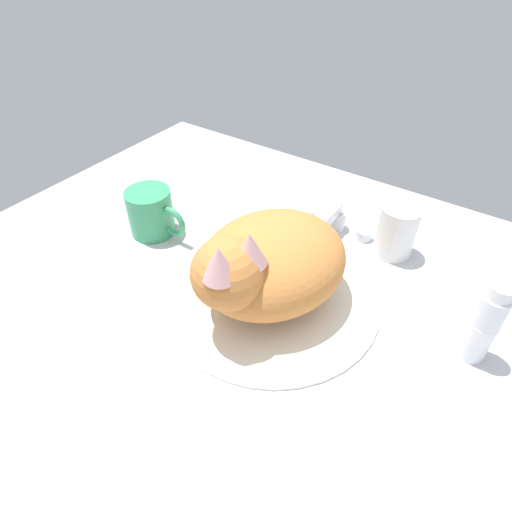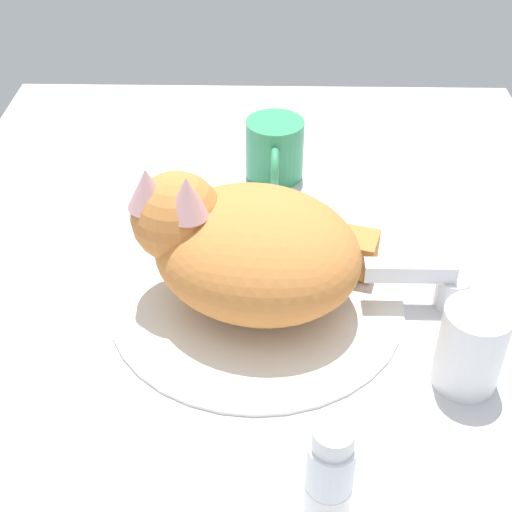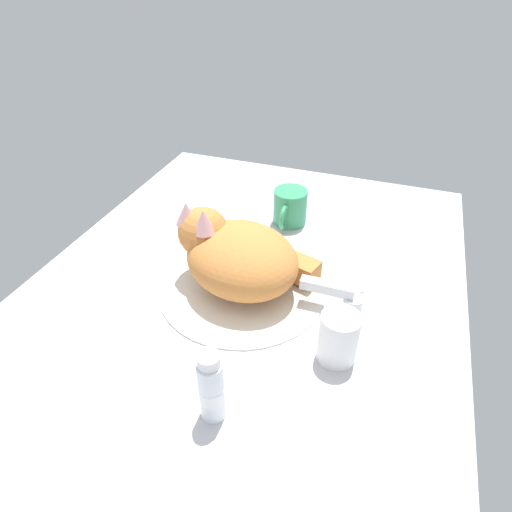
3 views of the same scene
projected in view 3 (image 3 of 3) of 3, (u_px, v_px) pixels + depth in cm
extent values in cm
cube|color=silver|center=(243.00, 293.00, 85.49)|extent=(110.00, 82.50, 3.00)
cylinder|color=silver|center=(243.00, 286.00, 84.35)|extent=(32.22, 32.22, 0.84)
cylinder|color=silver|center=(353.00, 305.00, 77.83)|extent=(3.60, 3.60, 3.75)
cube|color=silver|center=(327.00, 287.00, 77.42)|extent=(2.00, 9.77, 2.00)
cylinder|color=silver|center=(357.00, 290.00, 82.64)|extent=(2.80, 2.80, 1.80)
cylinder|color=silver|center=(346.00, 331.00, 74.17)|extent=(2.80, 2.80, 1.80)
ellipsoid|color=#D17F3D|center=(242.00, 259.00, 80.46)|extent=(24.85, 26.93, 12.24)
sphere|color=#D17F3D|center=(203.00, 232.00, 81.71)|extent=(12.26, 12.26, 9.63)
ellipsoid|color=white|center=(211.00, 244.00, 81.84)|extent=(7.06, 7.65, 5.30)
cone|color=#DB9E9E|center=(204.00, 221.00, 77.13)|extent=(5.52, 5.52, 4.34)
cone|color=#DB9E9E|center=(187.00, 213.00, 79.30)|extent=(5.52, 5.52, 4.34)
cube|color=#D17F3D|center=(294.00, 267.00, 85.02)|extent=(7.15, 10.95, 4.42)
ellipsoid|color=white|center=(256.00, 248.00, 90.41)|extent=(5.24, 6.47, 3.98)
cylinder|color=#389966|center=(290.00, 207.00, 101.62)|extent=(7.83, 7.83, 8.26)
torus|color=#389966|center=(284.00, 217.00, 97.75)|extent=(5.62, 1.00, 5.62)
cylinder|color=white|center=(338.00, 338.00, 68.15)|extent=(6.31, 6.31, 8.96)
cylinder|color=white|center=(212.00, 390.00, 59.21)|extent=(3.63, 3.63, 10.70)
cylinder|color=white|center=(212.00, 393.00, 59.53)|extent=(3.71, 3.71, 2.68)
cylinder|color=white|center=(209.00, 360.00, 55.48)|extent=(3.09, 3.09, 1.80)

